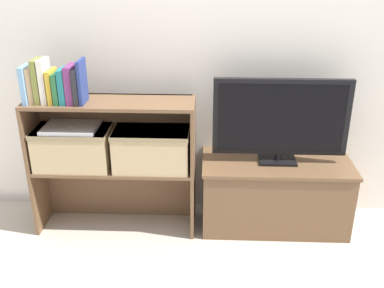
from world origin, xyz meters
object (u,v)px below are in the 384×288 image
object	(u,v)px
book_olive	(38,81)
book_teal	(64,86)
book_mustard	(52,86)
book_charcoal	(78,86)
tv	(281,119)
book_ivory	(45,81)
tv_stand	(274,193)
book_forest	(58,87)
storage_basket_left	(73,146)
book_navy	(82,81)
laptop	(71,127)
book_tan	(33,85)
storage_basket_right	(152,147)
book_plum	(71,84)
book_skyblue	(27,84)

from	to	relation	value
book_olive	book_teal	bearing A→B (deg)	0.00
book_mustard	book_charcoal	bearing A→B (deg)	0.00
tv	book_ivory	world-z (taller)	book_ivory
tv	book_teal	bearing A→B (deg)	-175.64
tv_stand	book_mustard	size ratio (longest dim) A/B	4.84
book_forest	storage_basket_left	world-z (taller)	book_forest
storage_basket_left	book_mustard	bearing A→B (deg)	-163.16
book_teal	book_charcoal	xyz separation A→B (m)	(0.08, 0.00, 0.00)
book_teal	book_navy	xyz separation A→B (m)	(0.10, 0.00, 0.02)
book_mustard	laptop	distance (m)	0.26
book_tan	book_mustard	bearing A→B (deg)	0.00
book_tan	book_olive	bearing A→B (deg)	0.00
book_charcoal	book_ivory	bearing A→B (deg)	180.00
book_ivory	storage_basket_left	size ratio (longest dim) A/B	0.55
storage_basket_right	book_plum	bearing A→B (deg)	-177.11
book_skyblue	laptop	world-z (taller)	book_skyblue
book_charcoal	storage_basket_right	size ratio (longest dim) A/B	0.44
book_olive	laptop	bearing A→B (deg)	8.42
tv	book_mustard	distance (m)	1.30
book_ivory	book_plum	size ratio (longest dim) A/B	1.16
laptop	storage_basket_right	bearing A→B (deg)	0.00
book_tan	storage_basket_right	world-z (taller)	book_tan
book_mustard	storage_basket_right	distance (m)	0.65
book_skyblue	book_plum	world-z (taller)	book_plum
tv_stand	book_ivory	bearing A→B (deg)	-175.92
book_olive	book_navy	distance (m)	0.24
book_navy	storage_basket_right	size ratio (longest dim) A/B	0.55
book_olive	book_plum	xyz separation A→B (m)	(0.18, 0.00, -0.02)
storage_basket_left	book_forest	bearing A→B (deg)	-150.77
book_olive	book_charcoal	distance (m)	0.22
book_olive	book_teal	distance (m)	0.14
tv	book_ivory	bearing A→B (deg)	-175.99
book_forest	laptop	bearing A→B (deg)	29.23
book_plum	storage_basket_left	xyz separation A→B (m)	(-0.04, 0.02, -0.38)
tv_stand	tv	world-z (taller)	tv
book_skyblue	tv_stand	bearing A→B (deg)	3.79
book_plum	storage_basket_left	size ratio (longest dim) A/B	0.48
storage_basket_right	tv_stand	bearing A→B (deg)	5.54
book_olive	book_mustard	bearing A→B (deg)	0.00
book_skyblue	book_mustard	xyz separation A→B (m)	(0.14, 0.00, -0.01)
book_ivory	book_navy	bearing A→B (deg)	0.00
tv_stand	book_olive	size ratio (longest dim) A/B	3.69
tv	book_navy	size ratio (longest dim) A/B	3.23
book_forest	book_charcoal	world-z (taller)	book_charcoal
book_tan	storage_basket_right	xyz separation A→B (m)	(0.64, 0.02, -0.38)
book_ivory	storage_basket_right	distance (m)	0.70
book_tan	book_teal	bearing A→B (deg)	0.00
tv	laptop	world-z (taller)	tv
book_skyblue	laptop	xyz separation A→B (m)	(0.21, 0.02, -0.26)
book_ivory	book_mustard	distance (m)	0.05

